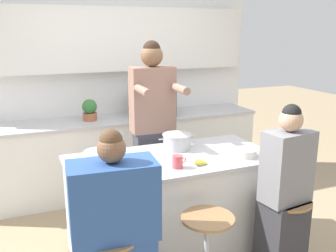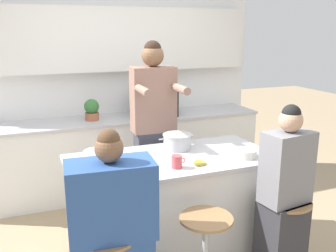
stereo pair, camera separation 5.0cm
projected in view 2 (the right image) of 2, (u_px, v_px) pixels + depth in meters
wall_back at (115, 63)px, 4.61m from camera, size 3.68×0.22×2.70m
back_counter at (124, 153)px, 4.61m from camera, size 3.42×0.62×0.91m
kitchen_island at (172, 207)px, 3.20m from camera, size 1.71×0.83×0.91m
bar_stool_rightmost at (283, 237)px, 2.90m from camera, size 0.38×0.38×0.68m
person_cooking at (154, 136)px, 3.66m from camera, size 0.44×0.58×1.84m
person_wrapped_blanket at (113, 242)px, 2.36m from camera, size 0.56×0.33×1.37m
person_seated_near at (284, 205)px, 2.82m from camera, size 0.39×0.30×1.43m
cooking_pot at (177, 141)px, 3.30m from camera, size 0.34×0.26×0.13m
fruit_bowl at (245, 153)px, 3.09m from camera, size 0.19×0.19×0.07m
mixing_bowl_steel at (98, 156)px, 3.01m from camera, size 0.23×0.23×0.08m
coffee_cup_near at (96, 173)px, 2.63m from camera, size 0.11×0.08×0.10m
coffee_cup_far at (177, 162)px, 2.85m from camera, size 0.11×0.08×0.10m
banana_bunch at (199, 163)px, 2.91m from camera, size 0.14×0.10×0.05m
microwave at (155, 103)px, 4.57m from camera, size 0.48×0.38×0.31m
potted_plant at (92, 110)px, 4.33m from camera, size 0.17×0.17×0.25m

